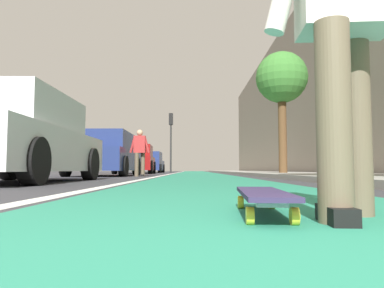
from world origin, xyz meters
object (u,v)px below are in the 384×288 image
Objects in this scene: parked_car_near at (19,140)px; parked_car_far at (135,160)px; skateboard at (263,195)px; parked_car_mid at (105,155)px; skater_person at (344,7)px; parked_car_end at (149,163)px; street_tree_mid at (282,80)px; pedestrian_distant at (140,150)px; traffic_light at (171,131)px.

parked_car_far is (13.03, 0.05, 0.00)m from parked_car_near.
parked_car_near is (4.48, 3.30, 0.62)m from skateboard.
skater_person is at bearing -161.34° from parked_car_mid.
parked_car_end is 0.94× the size of street_tree_mid.
pedestrian_distant is at bearing -170.08° from parked_car_far.
traffic_light is at bearing -124.63° from parked_car_end.
parked_car_near is at bearing 166.73° from pedestrian_distant.
skater_person is 0.37× the size of street_tree_mid.
parked_car_end is (13.60, 0.09, -0.01)m from parked_car_mid.
skater_person reaches higher than parked_car_near.
parked_car_mid is (6.27, 0.04, -0.00)m from parked_car_near.
traffic_light reaches higher than parked_car_near.
skater_person is 5.89m from parked_car_near.
parked_car_far is 1.01× the size of parked_car_end.
parked_car_near is 0.98× the size of street_tree_mid.
parked_car_far is at bearing 11.81° from skater_person.
parked_car_far reaches higher than parked_car_mid.
skater_person is 24.79m from parked_car_end.
street_tree_mid reaches higher than parked_car_near.
parked_car_near is 9.43m from street_tree_mid.
parked_car_near is 1.03× the size of parked_car_far.
parked_car_mid is 6.76m from parked_car_far.
street_tree_mid is (6.62, -6.14, 2.70)m from parked_car_near.
street_tree_mid is (11.24, -2.50, 2.48)m from skater_person.
parked_car_far is 2.80× the size of pedestrian_distant.
parked_car_near is 1.04× the size of parked_car_end.
skater_person is at bearing -168.19° from parked_car_far.
pedestrian_distant reaches higher than skateboard.
street_tree_mid reaches higher than pedestrian_distant.
pedestrian_distant is at bearing 103.74° from street_tree_mid.
traffic_light is (23.24, 1.82, 2.75)m from skateboard.
parked_car_far is at bearing 0.22° from parked_car_near.
traffic_light is (23.39, 2.17, 1.90)m from skater_person.
skater_person is at bearing -174.71° from traffic_light.
traffic_light reaches higher than parked_car_mid.
pedestrian_distant is at bearing -174.43° from parked_car_end.
pedestrian_distant reaches higher than parked_car_near.
skateboard is at bearing -162.76° from parked_car_mid.
skateboard is 10.14m from pedestrian_distant.
traffic_light reaches higher than pedestrian_distant.
traffic_light is at bearing 21.02° from street_tree_mid.
street_tree_mid is at bearing -154.68° from parked_car_end.
parked_car_near is at bearing -179.78° from parked_car_far.
skater_person is 1.10× the size of pedestrian_distant.
parked_car_end is 14.91m from street_tree_mid.
parked_car_mid is 13.60m from parked_car_end.
parked_car_far reaches higher than parked_car_near.
parked_car_far is (17.51, 3.35, 0.63)m from skateboard.
parked_car_end is at bearing 5.57° from pedestrian_distant.
skater_person is at bearing -166.77° from pedestrian_distant.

